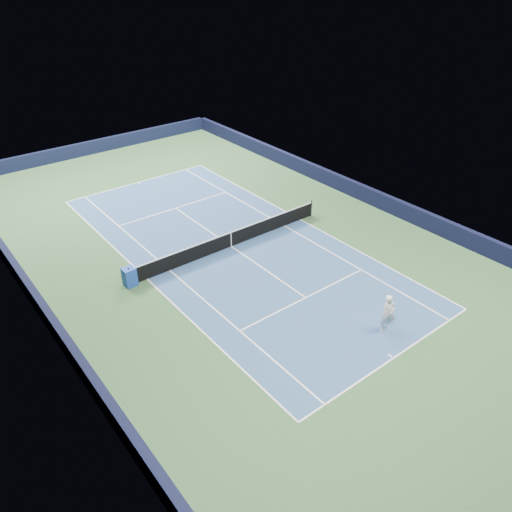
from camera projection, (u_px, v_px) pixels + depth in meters
ground at (231, 246)px, 29.24m from camera, size 40.00×40.00×0.00m
wall_far at (94, 147)px, 42.19m from camera, size 22.00×0.35×1.10m
wall_right at (357, 190)px, 34.62m from camera, size 0.35×40.00×1.10m
wall_left at (43, 309)px, 23.27m from camera, size 0.35×40.00×1.10m
court_surface at (231, 246)px, 29.24m from camera, size 10.97×23.77×0.01m
baseline_far at (138, 182)px, 37.17m from camera, size 10.97×0.08×0.00m
baseline_near at (394, 358)px, 21.29m from camera, size 10.97×0.08×0.00m
sideline_doubles_right at (300, 219)px, 32.11m from camera, size 0.08×23.77×0.00m
sideline_doubles_left at (147, 279)px, 26.36m from camera, size 0.08×23.77×0.00m
sideline_singles_right at (284, 226)px, 31.39m from camera, size 0.08×23.77×0.00m
sideline_singles_left at (170, 270)px, 27.08m from camera, size 0.08×23.77×0.00m
service_line_far at (176, 208)px, 33.51m from camera, size 8.23×0.08×0.00m
service_line_near at (306, 298)px, 24.96m from camera, size 8.23×0.08×0.00m
center_service_line at (231, 246)px, 29.23m from camera, size 0.08×12.80×0.00m
center_mark_far at (139, 183)px, 37.07m from camera, size 0.08×0.30×0.00m
center_mark_near at (391, 356)px, 21.39m from camera, size 0.08×0.30×0.00m
tennis_net at (231, 239)px, 28.97m from camera, size 12.90×0.10×1.07m
sponsor_cube at (130, 277)px, 25.64m from camera, size 0.65×0.59×1.03m
tennis_player at (388, 313)px, 22.41m from camera, size 0.86×1.32×1.87m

